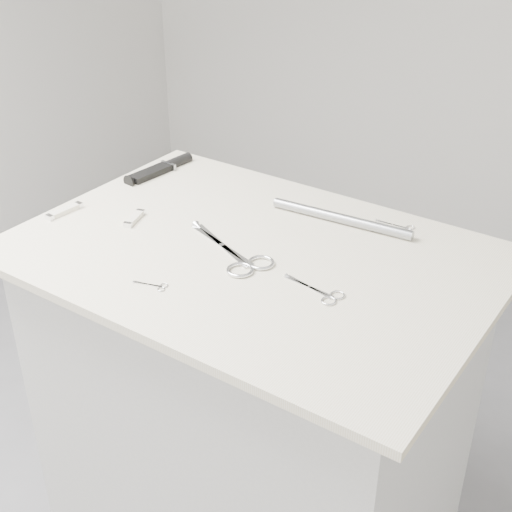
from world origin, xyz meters
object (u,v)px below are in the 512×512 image
Objects in this scene: pocket_knife_b at (134,219)px; sheathed_knife at (164,168)px; embroidery_scissors_a at (323,293)px; large_shears at (240,259)px; embroidery_scissors_b at (400,227)px; plinth at (253,419)px; pocket_knife_a at (65,211)px; metal_rail at (341,218)px; tiny_scissors at (155,286)px.

sheathed_knife is at bearing 10.32° from pocket_knife_b.
large_shears is at bearing -175.80° from embroidery_scissors_a.
embroidery_scissors_a is 1.50× the size of embroidery_scissors_b.
plinth is at bearing 172.44° from embroidery_scissors_a.
plinth is at bearing -100.61° from pocket_knife_b.
pocket_knife_a reaches higher than embroidery_scissors_a.
embroidery_scissors_a is at bearing 17.00° from large_shears.
metal_rail reaches higher than sheathed_knife.
sheathed_knife is at bearing 112.61° from tiny_scissors.
plinth is 0.67m from pocket_knife_a.
pocket_knife_b reaches higher than embroidery_scissors_b.
embroidery_scissors_b is at bearing 43.27° from tiny_scissors.
embroidery_scissors_a is 1.37× the size of pocket_knife_a.
embroidery_scissors_a and tiny_scissors have the same top height.
embroidery_scissors_b is 0.91× the size of pocket_knife_a.
large_shears is at bearing -78.83° from pocket_knife_a.
large_shears is at bearing -115.61° from sheathed_knife.
embroidery_scissors_a is 0.67m from pocket_knife_a.
sheathed_knife is at bearing 170.00° from large_shears.
pocket_knife_b is (-0.30, -0.04, 0.47)m from plinth.
embroidery_scissors_b reaches higher than plinth.
tiny_scissors is 0.21× the size of metal_rail.
embroidery_scissors_b is (0.21, 0.28, 0.47)m from plinth.
pocket_knife_a is (-0.67, -0.38, 0.00)m from embroidery_scissors_b.
embroidery_scissors_a and embroidery_scissors_b have the same top height.
pocket_knife_b is at bearing -174.19° from embroidery_scissors_a.
pocket_knife_a is (-0.46, -0.10, 0.48)m from plinth.
large_shears is at bearing -108.85° from pocket_knife_b.
pocket_knife_a is 0.17m from pocket_knife_b.
metal_rail is at bearing 52.55° from tiny_scissors.
large_shears is 0.38m from embroidery_scissors_b.
pocket_knife_a is (-0.38, 0.12, 0.00)m from tiny_scissors.
metal_rail is (0.39, 0.26, 0.01)m from pocket_knife_b.
large_shears is 0.73× the size of metal_rail.
large_shears is 0.19m from tiny_scissors.
metal_rail is (0.55, 0.32, 0.01)m from pocket_knife_a.
sheathed_knife is 0.32m from pocket_knife_a.
large_shears is at bearing -126.22° from embroidery_scissors_b.
tiny_scissors is 0.40m from pocket_knife_a.
pocket_knife_a reaches higher than large_shears.
pocket_knife_b is 0.47m from metal_rail.
plinth is at bearing -111.23° from sheathed_knife.
embroidery_scissors_b is 0.60m from pocket_knife_b.
pocket_knife_b is 0.23× the size of metal_rail.
pocket_knife_b is (-0.22, 0.18, 0.00)m from tiny_scissors.
pocket_knife_b is (-0.51, -0.31, 0.00)m from embroidery_scissors_b.
embroidery_scissors_a is 0.51m from pocket_knife_b.
pocket_knife_b is at bearing -173.25° from plinth.
sheathed_knife is (-0.36, 0.44, 0.01)m from tiny_scissors.
sheathed_knife is at bearing 153.20° from plinth.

